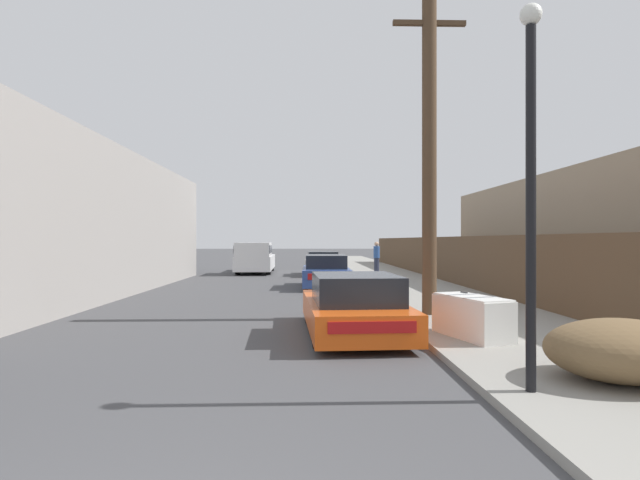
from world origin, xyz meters
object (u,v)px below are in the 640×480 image
at_px(car_parked_far, 322,264).
at_px(street_lamp, 531,166).
at_px(utility_pole, 429,149).
at_px(pickup_truck, 255,258).
at_px(parked_sports_car_red, 354,307).
at_px(brush_pile, 622,350).
at_px(pedestrian, 377,257).
at_px(car_parked_mid, 326,272).
at_px(discarded_fridge, 472,317).

height_order(car_parked_far, street_lamp, street_lamp).
relative_size(utility_pole, street_lamp, 1.71).
bearing_deg(pickup_truck, parked_sports_car_red, 100.67).
bearing_deg(brush_pile, pedestrian, 90.38).
height_order(car_parked_far, pickup_truck, pickup_truck).
bearing_deg(pedestrian, parked_sports_car_red, -99.64).
height_order(pickup_truck, pedestrian, pedestrian).
xyz_separation_m(car_parked_mid, brush_pile, (3.27, -14.01, -0.11)).
xyz_separation_m(discarded_fridge, pickup_truck, (-6.06, 19.88, 0.40)).
bearing_deg(parked_sports_car_red, car_parked_far, 87.43).
bearing_deg(pedestrian, car_parked_mid, -113.18).
bearing_deg(brush_pile, utility_pole, 100.15).
bearing_deg(discarded_fridge, car_parked_mid, 84.58).
relative_size(discarded_fridge, utility_pole, 0.23).
relative_size(discarded_fridge, parked_sports_car_red, 0.40).
bearing_deg(car_parked_far, brush_pile, -82.92).
relative_size(car_parked_far, street_lamp, 0.92).
relative_size(car_parked_far, pedestrian, 2.47).
xyz_separation_m(discarded_fridge, utility_pole, (-0.07, 2.94, 3.67)).
height_order(pickup_truck, street_lamp, street_lamp).
distance_m(utility_pole, street_lamp, 6.41).
relative_size(parked_sports_car_red, brush_pile, 2.32).
bearing_deg(street_lamp, car_parked_far, 94.75).
distance_m(utility_pole, pedestrian, 15.82).
bearing_deg(discarded_fridge, utility_pole, 74.22).
bearing_deg(street_lamp, pickup_truck, 103.70).
bearing_deg(car_parked_far, pickup_truck, 155.72).
bearing_deg(pedestrian, street_lamp, -93.27).
bearing_deg(car_parked_mid, brush_pile, -76.25).
xyz_separation_m(discarded_fridge, brush_pile, (0.98, -2.91, 0.01)).
distance_m(car_parked_far, utility_pole, 15.87).
height_order(utility_pole, street_lamp, utility_pole).
distance_m(pickup_truck, street_lamp, 23.96).
distance_m(car_parked_mid, pedestrian, 7.96).
height_order(parked_sports_car_red, car_parked_far, car_parked_far).
distance_m(parked_sports_car_red, car_parked_far, 17.30).
xyz_separation_m(car_parked_far, pedestrian, (3.03, 0.15, 0.39)).
xyz_separation_m(utility_pole, pedestrian, (0.91, 15.47, -3.17)).
relative_size(parked_sports_car_red, car_parked_mid, 1.07).
bearing_deg(pickup_truck, brush_pile, 106.09).
relative_size(car_parked_mid, street_lamp, 0.91).
relative_size(utility_pole, brush_pile, 4.09).
bearing_deg(street_lamp, discarded_fridge, 83.11).
bearing_deg(pickup_truck, car_parked_far, 156.10).
bearing_deg(brush_pile, discarded_fridge, 108.61).
relative_size(street_lamp, pedestrian, 2.70).
xyz_separation_m(discarded_fridge, car_parked_far, (-2.19, 18.25, 0.11)).
bearing_deg(discarded_fridge, car_parked_far, 79.77).
relative_size(parked_sports_car_red, utility_pole, 0.57).
bearing_deg(parked_sports_car_red, car_parked_mid, 88.14).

